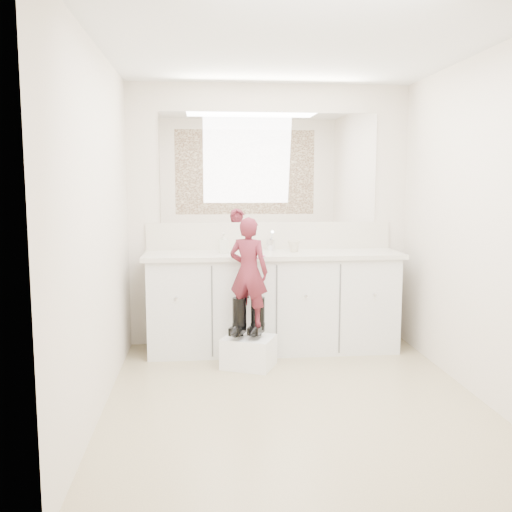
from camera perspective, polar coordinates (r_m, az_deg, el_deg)
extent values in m
plane|color=#92835F|center=(4.12, 3.82, -14.16)|extent=(3.00, 3.00, 0.00)
plane|color=white|center=(3.93, 4.14, 20.45)|extent=(3.00, 3.00, 0.00)
plane|color=beige|center=(5.32, 1.34, 4.05)|extent=(2.60, 0.00, 2.60)
plane|color=beige|center=(2.38, 9.86, -0.23)|extent=(2.60, 0.00, 2.60)
plane|color=beige|center=(3.85, -15.51, 2.49)|extent=(0.00, 3.00, 3.00)
plane|color=beige|center=(4.25, 21.55, 2.68)|extent=(0.00, 3.00, 3.00)
cube|color=silver|center=(5.16, 1.67, -4.76)|extent=(2.20, 0.55, 0.85)
cube|color=beige|center=(5.07, 1.71, 0.13)|extent=(2.28, 0.58, 0.04)
cube|color=beige|center=(5.32, 1.35, 2.05)|extent=(2.28, 0.03, 0.25)
cube|color=white|center=(5.30, 1.37, 8.79)|extent=(2.00, 0.02, 1.00)
cube|color=#472819|center=(2.38, 10.04, 10.62)|extent=(2.00, 0.01, 1.20)
cylinder|color=silver|center=(5.22, 1.49, 1.12)|extent=(0.08, 0.08, 0.10)
imported|color=beige|center=(5.12, 3.83, 0.99)|extent=(0.14, 0.14, 0.10)
imported|color=beige|center=(5.01, -3.26, 1.30)|extent=(0.09, 0.09, 0.18)
cube|color=white|center=(4.75, -0.73, -9.56)|extent=(0.49, 0.46, 0.25)
imported|color=#982E3F|center=(4.60, -0.75, -1.58)|extent=(0.38, 0.32, 0.88)
cylinder|color=#EF5DB4|center=(4.59, 0.12, -0.23)|extent=(0.13, 0.06, 0.06)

